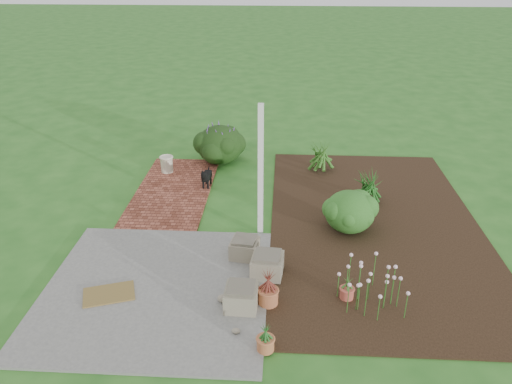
# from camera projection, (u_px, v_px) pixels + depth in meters

# --- Properties ---
(ground) EXTENTS (80.00, 80.00, 0.00)m
(ground) POSITION_uv_depth(u_px,v_px,m) (244.00, 235.00, 9.36)
(ground) COLOR #26611E
(ground) RESTS_ON ground
(concrete_patio) EXTENTS (3.50, 3.50, 0.04)m
(concrete_patio) POSITION_uv_depth(u_px,v_px,m) (156.00, 289.00, 7.85)
(concrete_patio) COLOR slate
(concrete_patio) RESTS_ON ground
(brick_path) EXTENTS (1.60, 3.50, 0.04)m
(brick_path) POSITION_uv_depth(u_px,v_px,m) (174.00, 190.00, 11.00)
(brick_path) COLOR brown
(brick_path) RESTS_ON ground
(garden_bed) EXTENTS (4.00, 7.00, 0.03)m
(garden_bed) POSITION_uv_depth(u_px,v_px,m) (375.00, 224.00, 9.67)
(garden_bed) COLOR black
(garden_bed) RESTS_ON ground
(veranda_post) EXTENTS (0.10, 0.10, 2.50)m
(veranda_post) POSITION_uv_depth(u_px,v_px,m) (261.00, 172.00, 8.88)
(veranda_post) COLOR white
(veranda_post) RESTS_ON ground
(stone_trough_near) EXTENTS (0.50, 0.50, 0.32)m
(stone_trough_near) POSITION_uv_depth(u_px,v_px,m) (241.00, 298.00, 7.36)
(stone_trough_near) COLOR #776E5A
(stone_trough_near) RESTS_ON concrete_patio
(stone_trough_mid) EXTENTS (0.55, 0.55, 0.33)m
(stone_trough_mid) POSITION_uv_depth(u_px,v_px,m) (267.00, 265.00, 8.10)
(stone_trough_mid) COLOR #726554
(stone_trough_mid) RESTS_ON concrete_patio
(stone_trough_far) EXTENTS (0.52, 0.52, 0.30)m
(stone_trough_far) POSITION_uv_depth(u_px,v_px,m) (245.00, 248.00, 8.58)
(stone_trough_far) COLOR #787359
(stone_trough_far) RESTS_ON concrete_patio
(coir_doormat) EXTENTS (0.89, 0.72, 0.02)m
(coir_doormat) POSITION_uv_depth(u_px,v_px,m) (109.00, 294.00, 7.68)
(coir_doormat) COLOR brown
(coir_doormat) RESTS_ON concrete_patio
(black_dog) EXTENTS (0.19, 0.51, 0.44)m
(black_dog) POSITION_uv_depth(u_px,v_px,m) (206.00, 176.00, 11.00)
(black_dog) COLOR black
(black_dog) RESTS_ON brick_path
(cream_ceramic_urn) EXTENTS (0.35, 0.35, 0.38)m
(cream_ceramic_urn) POSITION_uv_depth(u_px,v_px,m) (167.00, 164.00, 11.78)
(cream_ceramic_urn) COLOR beige
(cream_ceramic_urn) RESTS_ON brick_path
(evergreen_shrub) EXTENTS (1.06, 1.06, 0.80)m
(evergreen_shrub) POSITION_uv_depth(u_px,v_px,m) (350.00, 211.00, 9.31)
(evergreen_shrub) COLOR #1C440C
(evergreen_shrub) RESTS_ON garden_bed
(agapanthus_clump_back) EXTENTS (1.15, 1.15, 0.78)m
(agapanthus_clump_back) POSITION_uv_depth(u_px,v_px,m) (369.00, 185.00, 10.34)
(agapanthus_clump_back) COLOR #0F3711
(agapanthus_clump_back) RESTS_ON garden_bed
(agapanthus_clump_front) EXTENTS (1.15, 1.15, 0.85)m
(agapanthus_clump_front) POSITION_uv_depth(u_px,v_px,m) (321.00, 153.00, 11.82)
(agapanthus_clump_front) COLOR #12410C
(agapanthus_clump_front) RESTS_ON garden_bed
(pink_flower_patch) EXTENTS (1.31, 1.31, 0.68)m
(pink_flower_patch) POSITION_uv_depth(u_px,v_px,m) (371.00, 284.00, 7.38)
(pink_flower_patch) COLOR #113D0F
(pink_flower_patch) RESTS_ON garden_bed
(terracotta_pot_bronze) EXTENTS (0.36, 0.36, 0.25)m
(terracotta_pot_bronze) POSITION_uv_depth(u_px,v_px,m) (268.00, 296.00, 7.46)
(terracotta_pot_bronze) COLOR #A45C37
(terracotta_pot_bronze) RESTS_ON garden_bed
(terracotta_pot_small_left) EXTENTS (0.27, 0.27, 0.18)m
(terracotta_pot_small_left) POSITION_uv_depth(u_px,v_px,m) (347.00, 293.00, 7.59)
(terracotta_pot_small_left) COLOR #B04B3B
(terracotta_pot_small_left) RESTS_ON garden_bed
(terracotta_pot_small_right) EXTENTS (0.28, 0.28, 0.20)m
(terracotta_pot_small_right) POSITION_uv_depth(u_px,v_px,m) (265.00, 344.00, 6.61)
(terracotta_pot_small_right) COLOR #AB613A
(terracotta_pot_small_right) RESTS_ON garden_bed
(purple_flowering_bush) EXTENTS (1.33, 1.33, 0.96)m
(purple_flowering_bush) POSITION_uv_depth(u_px,v_px,m) (220.00, 144.00, 12.30)
(purple_flowering_bush) COLOR black
(purple_flowering_bush) RESTS_ON ground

